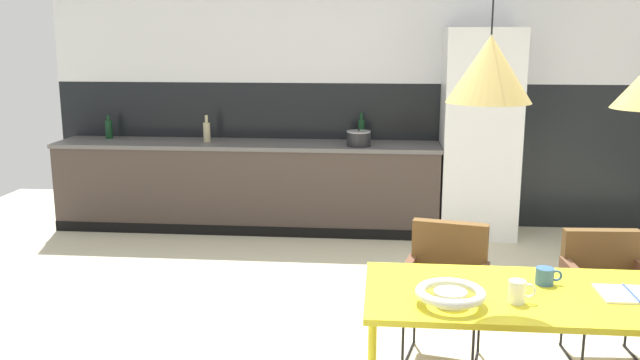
# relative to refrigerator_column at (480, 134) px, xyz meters

# --- Properties ---
(back_wall_splashback_dark) EXTENTS (6.87, 0.12, 1.46)m
(back_wall_splashback_dark) POSITION_rel_refrigerator_column_xyz_m (-0.92, 0.36, -0.27)
(back_wall_splashback_dark) COLOR black
(back_wall_splashback_dark) RESTS_ON ground
(back_wall_panel_upper) EXTENTS (6.87, 0.12, 1.46)m
(back_wall_panel_upper) POSITION_rel_refrigerator_column_xyz_m (-0.92, 0.36, 1.19)
(back_wall_panel_upper) COLOR silver
(back_wall_panel_upper) RESTS_ON back_wall_splashback_dark
(kitchen_counter) EXTENTS (3.85, 0.63, 0.88)m
(kitchen_counter) POSITION_rel_refrigerator_column_xyz_m (-2.29, -0.00, -0.56)
(kitchen_counter) COLOR #3E332D
(kitchen_counter) RESTS_ON ground
(refrigerator_column) EXTENTS (0.72, 0.60, 2.01)m
(refrigerator_column) POSITION_rel_refrigerator_column_xyz_m (0.00, 0.00, 0.00)
(refrigerator_column) COLOR silver
(refrigerator_column) RESTS_ON ground
(dining_table) EXTENTS (1.77, 0.76, 0.73)m
(dining_table) POSITION_rel_refrigerator_column_xyz_m (-0.11, -3.50, -0.32)
(dining_table) COLOR gold
(dining_table) RESTS_ON ground
(armchair_facing_counter) EXTENTS (0.57, 0.56, 0.82)m
(armchair_facing_counter) POSITION_rel_refrigerator_column_xyz_m (-0.54, -2.70, -0.48)
(armchair_facing_counter) COLOR brown
(armchair_facing_counter) RESTS_ON ground
(armchair_far_side) EXTENTS (0.51, 0.50, 0.77)m
(armchair_far_side) POSITION_rel_refrigerator_column_xyz_m (0.42, -2.61, -0.50)
(armchair_far_side) COLOR brown
(armchair_far_side) RESTS_ON ground
(fruit_bowl) EXTENTS (0.32, 0.32, 0.08)m
(fruit_bowl) POSITION_rel_refrigerator_column_xyz_m (-0.61, -3.68, -0.22)
(fruit_bowl) COLOR silver
(fruit_bowl) RESTS_ON dining_table
(open_book) EXTENTS (0.29, 0.23, 0.02)m
(open_book) POSITION_rel_refrigerator_column_xyz_m (0.25, -3.49, -0.27)
(open_book) COLOR white
(open_book) RESTS_ON dining_table
(mug_tall_blue) EXTENTS (0.13, 0.09, 0.08)m
(mug_tall_blue) POSITION_rel_refrigerator_column_xyz_m (-0.12, -3.37, -0.23)
(mug_tall_blue) COLOR #335B93
(mug_tall_blue) RESTS_ON dining_table
(mug_white_ceramic) EXTENTS (0.13, 0.08, 0.11)m
(mug_white_ceramic) POSITION_rel_refrigerator_column_xyz_m (-0.30, -3.62, -0.22)
(mug_white_ceramic) COLOR white
(mug_white_ceramic) RESTS_ON dining_table
(cooking_pot) EXTENTS (0.24, 0.24, 0.17)m
(cooking_pot) POSITION_rel_refrigerator_column_xyz_m (-1.16, -0.12, -0.05)
(cooking_pot) COLOR black
(cooking_pot) RESTS_ON kitchen_counter
(bottle_wine_green) EXTENTS (0.07, 0.07, 0.27)m
(bottle_wine_green) POSITION_rel_refrigerator_column_xyz_m (-2.70, 0.01, -0.01)
(bottle_wine_green) COLOR tan
(bottle_wine_green) RESTS_ON kitchen_counter
(bottle_oil_tall) EXTENTS (0.07, 0.07, 0.25)m
(bottle_oil_tall) POSITION_rel_refrigerator_column_xyz_m (-3.76, 0.13, -0.02)
(bottle_oil_tall) COLOR #0F3319
(bottle_oil_tall) RESTS_ON kitchen_counter
(bottle_spice_small) EXTENTS (0.07, 0.07, 0.30)m
(bottle_spice_small) POSITION_rel_refrigerator_column_xyz_m (-1.15, 0.15, 0.00)
(bottle_spice_small) COLOR #0F3319
(bottle_spice_small) RESTS_ON kitchen_counter
(pendant_lamp_over_table_near) EXTENTS (0.38, 0.38, 1.23)m
(pendant_lamp_over_table_near) POSITION_rel_refrigerator_column_xyz_m (-0.47, -3.54, 0.78)
(pendant_lamp_over_table_near) COLOR black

